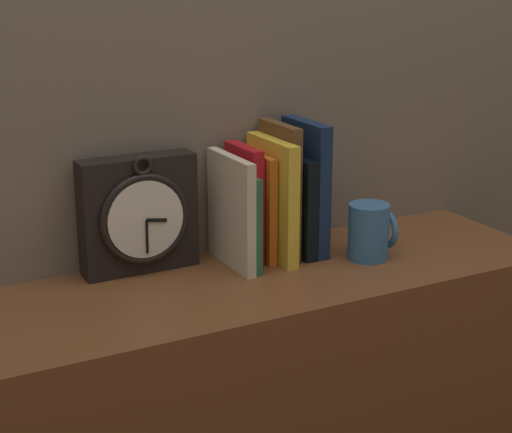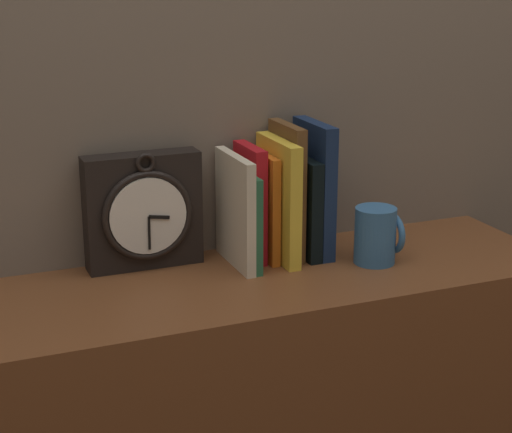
{
  "view_description": "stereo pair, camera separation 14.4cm",
  "coord_description": "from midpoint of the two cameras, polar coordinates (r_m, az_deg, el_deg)",
  "views": [
    {
      "loc": [
        -0.65,
        -1.21,
        1.4
      ],
      "look_at": [
        0.0,
        0.0,
        0.97
      ],
      "focal_mm": 60.0,
      "sensor_mm": 36.0,
      "label": 1
    },
    {
      "loc": [
        -0.52,
        -1.28,
        1.4
      ],
      "look_at": [
        0.0,
        0.0,
        0.97
      ],
      "focal_mm": 60.0,
      "sensor_mm": 36.0,
      "label": 2
    }
  ],
  "objects": [
    {
      "name": "mug",
      "position": [
        1.56,
        5.01,
        -1.03
      ],
      "size": [
        0.08,
        0.07,
        0.1
      ],
      "color": "teal",
      "rests_on": "bookshelf"
    },
    {
      "name": "book_slot5_brown",
      "position": [
        1.56,
        -1.07,
        1.77
      ],
      "size": [
        0.02,
        0.13,
        0.25
      ],
      "color": "brown",
      "rests_on": "bookshelf"
    },
    {
      "name": "book_slot7_navy",
      "position": [
        1.58,
        0.71,
        1.97
      ],
      "size": [
        0.03,
        0.14,
        0.25
      ],
      "color": "#16284B",
      "rests_on": "bookshelf"
    },
    {
      "name": "book_slot3_orange",
      "position": [
        1.55,
        -2.6,
        0.68
      ],
      "size": [
        0.02,
        0.12,
        0.2
      ],
      "color": "orange",
      "rests_on": "bookshelf"
    },
    {
      "name": "book_slot4_yellow",
      "position": [
        1.54,
        -1.58,
        1.12
      ],
      "size": [
        0.02,
        0.16,
        0.22
      ],
      "color": "yellow",
      "rests_on": "bookshelf"
    },
    {
      "name": "book_slot0_cream",
      "position": [
        1.51,
        -4.41,
        0.32
      ],
      "size": [
        0.02,
        0.16,
        0.2
      ],
      "color": "beige",
      "rests_on": "bookshelf"
    },
    {
      "name": "clock",
      "position": [
        1.5,
        -10.52,
        0.06
      ],
      "size": [
        0.21,
        0.07,
        0.21
      ],
      "color": "black",
      "rests_on": "bookshelf"
    },
    {
      "name": "book_slot6_black",
      "position": [
        1.57,
        -0.1,
        0.78
      ],
      "size": [
        0.02,
        0.14,
        0.18
      ],
      "color": "black",
      "rests_on": "bookshelf"
    },
    {
      "name": "wall_back",
      "position": [
        1.56,
        -6.17,
        13.47
      ],
      "size": [
        6.0,
        0.05,
        2.6
      ],
      "color": "#756656",
      "rests_on": "ground_plane"
    },
    {
      "name": "book_slot1_green",
      "position": [
        1.52,
        -3.88,
        -0.12
      ],
      "size": [
        0.01,
        0.16,
        0.17
      ],
      "color": "#2A6843",
      "rests_on": "bookshelf"
    },
    {
      "name": "book_slot2_red",
      "position": [
        1.54,
        -3.47,
        0.88
      ],
      "size": [
        0.02,
        0.11,
        0.21
      ],
      "color": "red",
      "rests_on": "bookshelf"
    }
  ]
}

